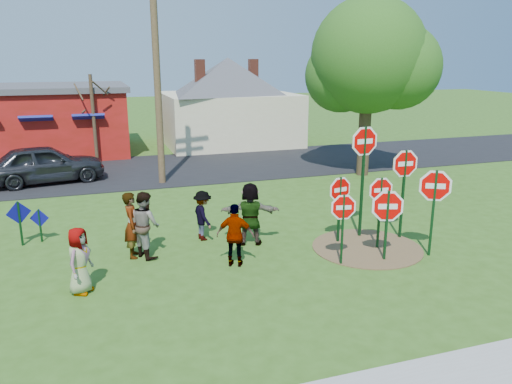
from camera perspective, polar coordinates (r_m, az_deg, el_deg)
ground at (r=14.37m, az=-5.33°, el=-7.08°), size 120.00×120.00×0.00m
road at (r=25.24m, az=-11.30°, el=2.52°), size 120.00×7.50×0.04m
dirt_patch at (r=15.09m, az=12.56°, el=-6.22°), size 3.20×3.20×0.03m
red_building at (r=31.28m, az=-23.18°, el=7.62°), size 9.40×7.69×3.90m
cream_house at (r=32.20m, az=-3.20°, el=10.70°), size 9.40×9.40×6.50m
stop_sign_a at (r=13.33m, az=9.93°, el=-2.47°), size 0.92×0.18×2.09m
stop_sign_b at (r=15.31m, az=12.24°, el=4.34°), size 1.20×0.11×3.60m
stop_sign_c at (r=14.67m, az=14.04°, el=-0.54°), size 0.98×0.10×2.26m
stop_sign_d at (r=15.59m, az=16.62°, el=2.24°), size 1.12×0.08×2.91m
stop_sign_e at (r=13.89m, az=14.78°, el=-2.12°), size 1.13×0.39×2.14m
stop_sign_f at (r=14.50m, az=19.76°, el=-0.01°), size 1.06×0.59×2.62m
stop_sign_g at (r=14.95m, az=9.55°, el=-0.36°), size 1.01×0.20×2.16m
blue_diamond_c at (r=16.24m, az=-25.43°, el=-2.73°), size 0.67×0.27×1.37m
blue_diamond_d at (r=16.37m, az=-23.48°, el=-3.14°), size 0.56×0.17×1.04m
person_a at (r=12.51m, az=-19.54°, el=-7.40°), size 0.84×0.95×1.63m
person_b at (r=14.25m, az=-13.98°, el=-3.67°), size 0.54×0.74×1.87m
person_c at (r=14.19m, az=-12.56°, el=-3.63°), size 1.04×1.13×1.88m
person_d at (r=15.25m, az=-6.10°, el=-2.69°), size 0.72×1.07×1.54m
person_e at (r=13.26m, az=-2.37°, el=-4.98°), size 1.09×0.81×1.73m
person_f at (r=14.75m, az=-0.67°, el=-2.51°), size 1.84×1.03×1.89m
suv at (r=23.84m, az=-22.96°, el=2.99°), size 5.24×2.84×1.69m
utility_pole at (r=21.91m, az=-11.29°, el=13.86°), size 2.34×0.30×9.56m
leafy_tree at (r=23.81m, az=13.00°, el=14.29°), size 5.69×5.20×8.09m
bare_tree_east at (r=27.23m, az=-18.16°, el=9.26°), size 1.80×1.80×4.59m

